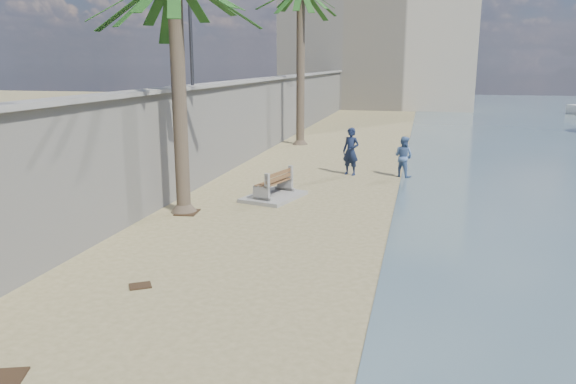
{
  "coord_description": "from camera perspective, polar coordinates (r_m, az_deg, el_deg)",
  "views": [
    {
      "loc": [
        2.73,
        -6.39,
        4.41
      ],
      "look_at": [
        -0.5,
        7.0,
        1.2
      ],
      "focal_mm": 35.0,
      "sensor_mm": 36.0,
      "label": 1
    }
  ],
  "objects": [
    {
      "name": "bench_far",
      "position": [
        18.46,
        -1.47,
        0.54
      ],
      "size": [
        1.97,
        2.46,
        0.9
      ],
      "color": "gray",
      "rests_on": "ground_plane"
    },
    {
      "name": "person_a",
      "position": [
        22.37,
        6.41,
        4.47
      ],
      "size": [
        0.92,
        0.78,
        2.16
      ],
      "primitive_type": "imported",
      "rotation": [
        0.0,
        0.0,
        -0.37
      ],
      "color": "#141D38",
      "rests_on": "ground_plane"
    },
    {
      "name": "person_b",
      "position": [
        22.36,
        11.66,
        3.76
      ],
      "size": [
        1.07,
        1.01,
        1.76
      ],
      "primitive_type": "imported",
      "rotation": [
        0.0,
        0.0,
        2.59
      ],
      "color": "#4B699D",
      "rests_on": "ground_plane"
    },
    {
      "name": "debris_b",
      "position": [
        9.35,
        -27.12,
        -16.47
      ],
      "size": [
        0.77,
        0.7,
        0.03
      ],
      "primitive_type": "cube",
      "rotation": [
        0.0,
        0.0,
        3.49
      ],
      "color": "#382616",
      "rests_on": "ground_plane"
    },
    {
      "name": "end_building",
      "position": [
        58.64,
        9.26,
        15.47
      ],
      "size": [
        18.0,
        12.0,
        14.0
      ],
      "primitive_type": "cube",
      "color": "#B7AA93",
      "rests_on": "ground_plane"
    },
    {
      "name": "debris_c",
      "position": [
        17.04,
        -10.21,
        -2.05
      ],
      "size": [
        0.71,
        0.84,
        0.03
      ],
      "primitive_type": "cube",
      "rotation": [
        0.0,
        0.0,
        4.83
      ],
      "color": "#382616",
      "rests_on": "ground_plane"
    },
    {
      "name": "wall_cap",
      "position": [
        27.57,
        -3.22,
        11.3
      ],
      "size": [
        0.8,
        70.0,
        0.12
      ],
      "primitive_type": "cube",
      "color": "gray",
      "rests_on": "seawall"
    },
    {
      "name": "debris_d",
      "position": [
        11.8,
        -14.78,
        -9.2
      ],
      "size": [
        0.54,
        0.52,
        0.03
      ],
      "primitive_type": "cube",
      "rotation": [
        0.0,
        0.0,
        0.57
      ],
      "color": "#382616",
      "rests_on": "ground_plane"
    },
    {
      "name": "seawall",
      "position": [
        27.69,
        -3.17,
        7.57
      ],
      "size": [
        0.45,
        70.0,
        3.5
      ],
      "primitive_type": "cube",
      "color": "gray",
      "rests_on": "ground_plane"
    }
  ]
}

